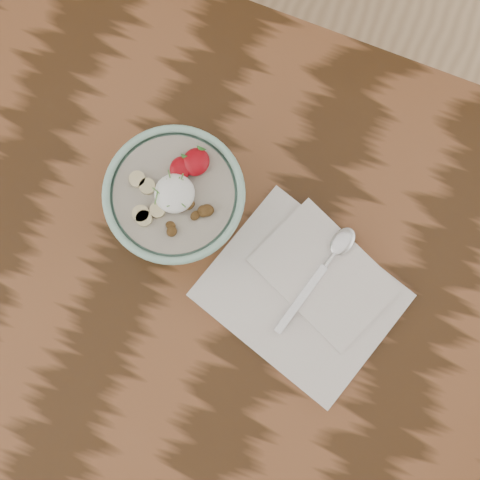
{
  "coord_description": "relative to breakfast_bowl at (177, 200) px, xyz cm",
  "views": [
    {
      "loc": [
        18.92,
        -4.93,
        171.35
      ],
      "look_at": [
        13.93,
        7.72,
        86.26
      ],
      "focal_mm": 50.0,
      "sensor_mm": 36.0,
      "label": 1
    }
  ],
  "objects": [
    {
      "name": "spoon",
      "position": [
        23.02,
        1.39,
        -4.46
      ],
      "size": [
        6.77,
        18.23,
        0.96
      ],
      "rotation": [
        0.0,
        0.0,
        -0.26
      ],
      "color": "silver",
      "rests_on": "napkin"
    },
    {
      "name": "breakfast_bowl",
      "position": [
        0.0,
        0.0,
        0.0
      ],
      "size": [
        19.02,
        19.02,
        12.76
      ],
      "rotation": [
        0.0,
        0.0,
        0.33
      ],
      "color": "#8EBFAB",
      "rests_on": "table"
    },
    {
      "name": "napkin",
      "position": [
        21.36,
        -4.53,
        -5.78
      ],
      "size": [
        30.74,
        27.52,
        1.58
      ],
      "rotation": [
        0.0,
        0.0,
        -0.31
      ],
      "color": "silver",
      "rests_on": "table"
    },
    {
      "name": "table",
      "position": [
        -3.46,
        -10.43,
        -15.74
      ],
      "size": [
        160.0,
        90.0,
        75.0
      ],
      "color": "#351F0D",
      "rests_on": "ground"
    }
  ]
}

